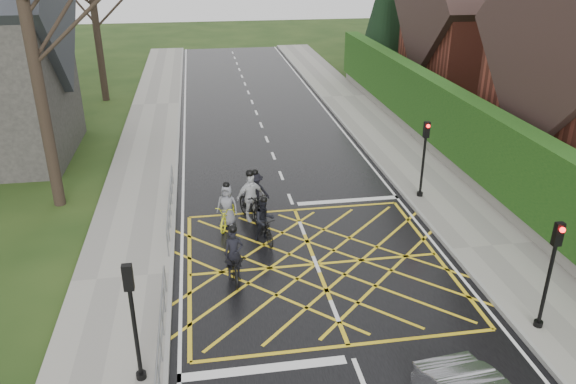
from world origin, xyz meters
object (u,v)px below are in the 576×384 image
object	(u,v)px
cyclist_mid	(256,197)
cyclist_lead	(228,211)
cyclist_front	(251,202)
cyclist_back	(264,224)
cyclist_rear	(234,261)

from	to	relation	value
cyclist_mid	cyclist_lead	bearing A→B (deg)	-150.36
cyclist_mid	cyclist_front	size ratio (longest dim) A/B	0.91
cyclist_mid	cyclist_front	world-z (taller)	cyclist_front
cyclist_mid	cyclist_front	distance (m)	0.68
cyclist_back	cyclist_front	bearing A→B (deg)	88.60
cyclist_rear	cyclist_mid	distance (m)	4.49
cyclist_front	cyclist_lead	distance (m)	0.91
cyclist_rear	cyclist_lead	world-z (taller)	cyclist_rear
cyclist_back	cyclist_mid	bearing A→B (deg)	78.88
cyclist_rear	cyclist_front	distance (m)	3.83
cyclist_mid	cyclist_lead	world-z (taller)	cyclist_mid
cyclist_front	cyclist_mid	bearing A→B (deg)	48.70
cyclist_rear	cyclist_front	size ratio (longest dim) A/B	0.88
cyclist_rear	cyclist_lead	xyz separation A→B (m)	(0.01, 3.48, 0.02)
cyclist_back	cyclist_lead	bearing A→B (deg)	119.08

